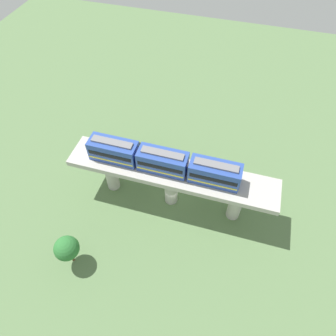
{
  "coord_description": "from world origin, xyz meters",
  "views": [
    {
      "loc": [
        -24.47,
        -6.64,
        39.38
      ],
      "look_at": [
        2.5,
        1.22,
        4.32
      ],
      "focal_mm": 32.57,
      "sensor_mm": 36.0,
      "label": 1
    }
  ],
  "objects_px": {
    "parked_car_white": "(138,150)",
    "tree_near_viaduct": "(67,248)",
    "train": "(163,161)",
    "parked_car_orange": "(167,161)"
  },
  "relations": [
    {
      "from": "parked_car_orange",
      "to": "tree_near_viaduct",
      "type": "distance_m",
      "value": 20.96
    },
    {
      "from": "parked_car_white",
      "to": "tree_near_viaduct",
      "type": "distance_m",
      "value": 20.77
    },
    {
      "from": "train",
      "to": "tree_near_viaduct",
      "type": "distance_m",
      "value": 16.27
    },
    {
      "from": "train",
      "to": "parked_car_orange",
      "type": "bearing_deg",
      "value": 11.14
    },
    {
      "from": "parked_car_orange",
      "to": "tree_near_viaduct",
      "type": "height_order",
      "value": "tree_near_viaduct"
    },
    {
      "from": "train",
      "to": "parked_car_white",
      "type": "bearing_deg",
      "value": 41.8
    },
    {
      "from": "parked_car_white",
      "to": "tree_near_viaduct",
      "type": "height_order",
      "value": "tree_near_viaduct"
    },
    {
      "from": "parked_car_orange",
      "to": "parked_car_white",
      "type": "relative_size",
      "value": 0.98
    },
    {
      "from": "train",
      "to": "tree_near_viaduct",
      "type": "relative_size",
      "value": 3.91
    },
    {
      "from": "train",
      "to": "parked_car_orange",
      "type": "xyz_separation_m",
      "value": [
        6.61,
        1.3,
        -7.99
      ]
    }
  ]
}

